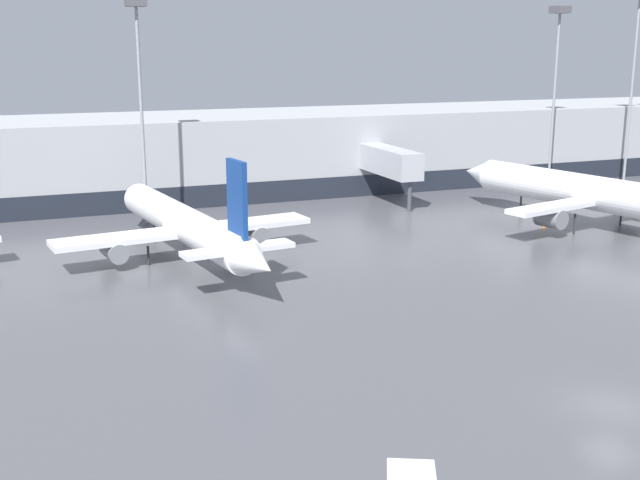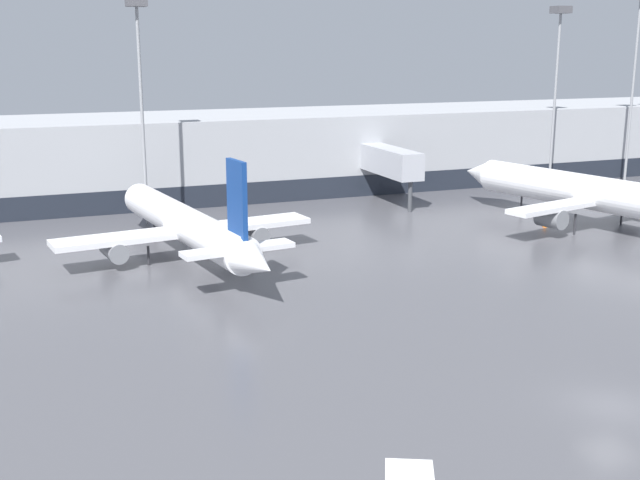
% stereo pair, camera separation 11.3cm
% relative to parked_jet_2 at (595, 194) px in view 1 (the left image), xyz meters
% --- Properties ---
extents(ground_plane, '(320.00, 320.00, 0.00)m').
position_rel_parked_jet_2_xyz_m(ground_plane, '(-24.60, -31.16, -3.28)').
color(ground_plane, '#4C4C51').
extents(terminal_building, '(160.00, 26.32, 9.00)m').
position_rel_parked_jet_2_xyz_m(terminal_building, '(-24.56, 30.79, 1.22)').
color(terminal_building, '#9EA0A5').
rests_on(terminal_building, ground_plane).
extents(parked_jet_2, '(21.58, 32.90, 8.82)m').
position_rel_parked_jet_2_xyz_m(parked_jet_2, '(0.00, 0.00, 0.00)').
color(parked_jet_2, white).
rests_on(parked_jet_2, ground_plane).
extents(parked_jet_3, '(21.25, 31.38, 9.24)m').
position_rel_parked_jet_2_xyz_m(parked_jet_3, '(-37.63, 3.02, -0.53)').
color(parked_jet_3, white).
rests_on(parked_jet_3, ground_plane).
extents(traffic_cone_1, '(0.44, 0.44, 0.61)m').
position_rel_parked_jet_2_xyz_m(traffic_cone_1, '(-3.80, 2.12, -2.97)').
color(traffic_cone_1, orange).
rests_on(traffic_cone_1, ground_plane).
extents(apron_light_mast_2, '(1.80, 1.80, 20.95)m').
position_rel_parked_jet_2_xyz_m(apron_light_mast_2, '(8.82, 18.43, 12.96)').
color(apron_light_mast_2, gray).
rests_on(apron_light_mast_2, ground_plane).
extents(apron_light_mast_3, '(1.80, 1.80, 22.77)m').
position_rel_parked_jet_2_xyz_m(apron_light_mast_3, '(18.59, 16.86, 14.17)').
color(apron_light_mast_3, gray).
rests_on(apron_light_mast_3, ground_plane).
extents(apron_light_mast_4, '(1.80, 1.80, 20.87)m').
position_rel_parked_jet_2_xyz_m(apron_light_mast_4, '(-38.52, 17.07, 12.91)').
color(apron_light_mast_4, gray).
rests_on(apron_light_mast_4, ground_plane).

